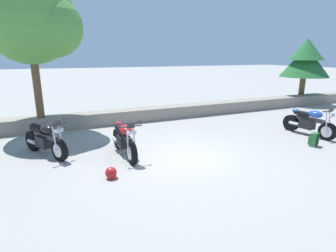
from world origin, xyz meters
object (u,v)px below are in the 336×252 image
rider_backpack (314,139)px  pine_tree_mid_left (306,59)px  motorcycle_red_centre (124,140)px  motorcycle_black_near_left (45,140)px  motorcycle_blue_far_right (309,122)px  rider_helmet (111,173)px  leafy_tree_far_left (34,20)px

rider_backpack → pine_tree_mid_left: size_ratio=0.14×
motorcycle_red_centre → rider_backpack: size_ratio=4.39×
motorcycle_black_near_left → motorcycle_blue_far_right: 8.99m
motorcycle_red_centre → rider_backpack: (5.84, -1.66, -0.24)m
rider_helmet → pine_tree_mid_left: (12.80, 5.57, 2.54)m
leafy_tree_far_left → rider_helmet: bearing=-74.4°
motorcycle_red_centre → pine_tree_mid_left: pine_tree_mid_left is taller
motorcycle_black_near_left → rider_helmet: (1.41, -2.29, -0.35)m
rider_helmet → leafy_tree_far_left: 6.54m
motorcycle_black_near_left → pine_tree_mid_left: bearing=13.0°
motorcycle_black_near_left → rider_backpack: bearing=-18.1°
motorcycle_red_centre → leafy_tree_far_left: bearing=119.8°
motorcycle_black_near_left → rider_helmet: motorcycle_black_near_left is taller
motorcycle_red_centre → rider_helmet: (-0.70, -1.36, -0.35)m
rider_backpack → pine_tree_mid_left: pine_tree_mid_left is taller
rider_helmet → pine_tree_mid_left: pine_tree_mid_left is taller
rider_backpack → pine_tree_mid_left: 8.93m
rider_backpack → rider_helmet: (-6.53, 0.30, -0.11)m
motorcycle_black_near_left → motorcycle_red_centre: 2.30m
motorcycle_red_centre → rider_helmet: bearing=-117.2°
motorcycle_black_near_left → pine_tree_mid_left: pine_tree_mid_left is taller
motorcycle_red_centre → pine_tree_mid_left: 13.00m
motorcycle_blue_far_right → rider_helmet: bearing=-175.2°
motorcycle_black_near_left → motorcycle_red_centre: bearing=-23.9°
leafy_tree_far_left → motorcycle_blue_far_right: bearing=-26.5°
motorcycle_blue_far_right → pine_tree_mid_left: 7.63m
motorcycle_red_centre → pine_tree_mid_left: bearing=19.2°
motorcycle_blue_far_right → leafy_tree_far_left: bearing=153.5°
motorcycle_black_near_left → leafy_tree_far_left: bearing=90.0°
rider_helmet → rider_backpack: bearing=-2.6°
leafy_tree_far_left → motorcycle_black_near_left: bearing=-90.0°
rider_helmet → motorcycle_blue_far_right: bearing=4.8°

